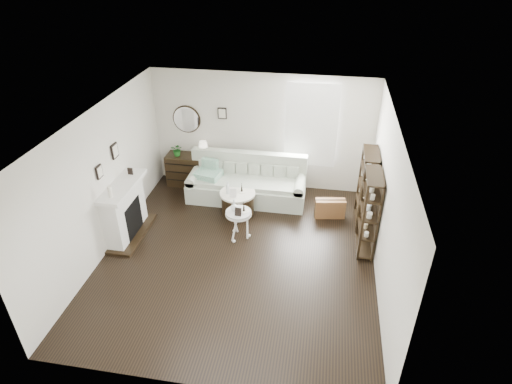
% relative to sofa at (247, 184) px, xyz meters
% --- Properties ---
extents(room, '(5.50, 5.50, 5.50)m').
position_rel_sofa_xyz_m(room, '(0.96, 0.62, 1.26)').
color(room, black).
rests_on(room, ground).
extents(fireplace, '(0.50, 1.40, 1.84)m').
position_rel_sofa_xyz_m(fireplace, '(-2.09, -1.78, 0.20)').
color(fireplace, white).
rests_on(fireplace, ground).
extents(shelf_unit_far, '(0.30, 0.80, 1.60)m').
position_rel_sofa_xyz_m(shelf_unit_far, '(2.56, -0.53, 0.46)').
color(shelf_unit_far, black).
rests_on(shelf_unit_far, ground).
extents(shelf_unit_near, '(0.30, 0.80, 1.60)m').
position_rel_sofa_xyz_m(shelf_unit_near, '(2.56, -1.43, 0.46)').
color(shelf_unit_near, black).
rests_on(shelf_unit_near, ground).
extents(sofa, '(2.62, 0.91, 1.02)m').
position_rel_sofa_xyz_m(sofa, '(0.00, 0.00, 0.00)').
color(sofa, '#ABB3A0').
rests_on(sofa, ground).
extents(quilt, '(0.64, 0.56, 0.14)m').
position_rel_sofa_xyz_m(quilt, '(-0.86, -0.13, 0.26)').
color(quilt, '#268E6A').
rests_on(quilt, sofa).
extents(suitcase, '(0.65, 0.30, 0.42)m').
position_rel_sofa_xyz_m(suitcase, '(1.88, -0.48, -0.13)').
color(suitcase, brown).
rests_on(suitcase, ground).
extents(dresser, '(1.13, 0.49, 0.76)m').
position_rel_sofa_xyz_m(dresser, '(-1.42, 0.39, 0.04)').
color(dresser, black).
rests_on(dresser, ground).
extents(table_lamp, '(0.29, 0.29, 0.38)m').
position_rel_sofa_xyz_m(table_lamp, '(-1.09, 0.39, 0.61)').
color(table_lamp, beige).
rests_on(table_lamp, dresser).
extents(potted_plant, '(0.28, 0.24, 0.30)m').
position_rel_sofa_xyz_m(potted_plant, '(-1.71, 0.34, 0.57)').
color(potted_plant, '#175118').
rests_on(potted_plant, dresser).
extents(drum_table, '(0.76, 0.76, 0.52)m').
position_rel_sofa_xyz_m(drum_table, '(-0.08, -0.68, -0.07)').
color(drum_table, black).
rests_on(drum_table, ground).
extents(pedestal_table, '(0.51, 0.51, 0.61)m').
position_rel_sofa_xyz_m(pedestal_table, '(0.12, -1.52, 0.22)').
color(pedestal_table, silver).
rests_on(pedestal_table, ground).
extents(eiffel_drum, '(0.13, 0.13, 0.18)m').
position_rel_sofa_xyz_m(eiffel_drum, '(0.01, -0.63, 0.28)').
color(eiffel_drum, black).
rests_on(eiffel_drum, drum_table).
extents(bottle_drum, '(0.07, 0.07, 0.29)m').
position_rel_sofa_xyz_m(bottle_drum, '(-0.27, -0.76, 0.33)').
color(bottle_drum, silver).
rests_on(bottle_drum, drum_table).
extents(card_frame_drum, '(0.15, 0.08, 0.19)m').
position_rel_sofa_xyz_m(card_frame_drum, '(-0.13, -0.87, 0.28)').
color(card_frame_drum, white).
rests_on(card_frame_drum, drum_table).
extents(eiffel_ped, '(0.13, 0.13, 0.19)m').
position_rel_sofa_xyz_m(eiffel_ped, '(0.22, -1.48, 0.37)').
color(eiffel_ped, black).
rests_on(eiffel_ped, pedestal_table).
extents(flask_ped, '(0.14, 0.14, 0.26)m').
position_rel_sofa_xyz_m(flask_ped, '(0.03, -1.50, 0.41)').
color(flask_ped, silver).
rests_on(flask_ped, pedestal_table).
extents(card_frame_ped, '(0.13, 0.06, 0.17)m').
position_rel_sofa_xyz_m(card_frame_ped, '(0.14, -1.65, 0.36)').
color(card_frame_ped, black).
rests_on(card_frame_ped, pedestal_table).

